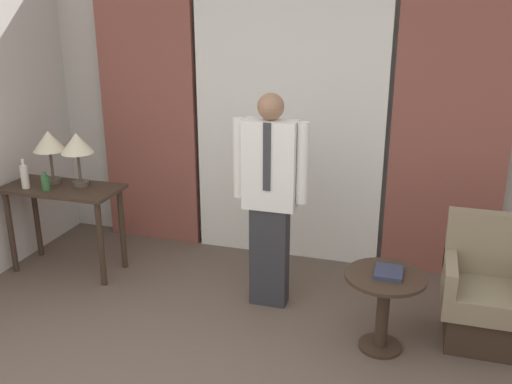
{
  "coord_description": "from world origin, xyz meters",
  "views": [
    {
      "loc": [
        1.16,
        -2.0,
        2.34
      ],
      "look_at": [
        0.03,
        1.77,
        0.98
      ],
      "focal_mm": 40.0,
      "sensor_mm": 36.0,
      "label": 1
    }
  ],
  "objects_px": {
    "table_lamp_right": "(77,145)",
    "side_table": "(384,299)",
    "table_lamp_left": "(49,143)",
    "bottle_near_edge": "(46,182)",
    "person": "(270,194)",
    "desk": "(64,203)",
    "bottle_by_lamp": "(25,176)",
    "book": "(389,272)",
    "armchair": "(486,297)"
  },
  "relations": [
    {
      "from": "book",
      "to": "table_lamp_left",
      "type": "bearing_deg",
      "value": 170.32
    },
    {
      "from": "table_lamp_right",
      "to": "side_table",
      "type": "relative_size",
      "value": 0.82
    },
    {
      "from": "desk",
      "to": "table_lamp_right",
      "type": "xyz_separation_m",
      "value": [
        0.14,
        0.08,
        0.51
      ]
    },
    {
      "from": "table_lamp_left",
      "to": "person",
      "type": "bearing_deg",
      "value": -3.75
    },
    {
      "from": "table_lamp_left",
      "to": "side_table",
      "type": "bearing_deg",
      "value": -9.99
    },
    {
      "from": "desk",
      "to": "armchair",
      "type": "xyz_separation_m",
      "value": [
        3.47,
        -0.12,
        -0.29
      ]
    },
    {
      "from": "table_lamp_left",
      "to": "side_table",
      "type": "relative_size",
      "value": 0.82
    },
    {
      "from": "bottle_by_lamp",
      "to": "bottle_near_edge",
      "type": "bearing_deg",
      "value": 1.05
    },
    {
      "from": "table_lamp_left",
      "to": "bottle_near_edge",
      "type": "height_order",
      "value": "table_lamp_left"
    },
    {
      "from": "person",
      "to": "side_table",
      "type": "xyz_separation_m",
      "value": [
        0.92,
        -0.38,
        -0.54
      ]
    },
    {
      "from": "desk",
      "to": "table_lamp_left",
      "type": "bearing_deg",
      "value": 149.9
    },
    {
      "from": "bottle_near_edge",
      "to": "bottle_by_lamp",
      "type": "height_order",
      "value": "bottle_by_lamp"
    },
    {
      "from": "desk",
      "to": "armchair",
      "type": "distance_m",
      "value": 3.49
    },
    {
      "from": "bottle_by_lamp",
      "to": "book",
      "type": "relative_size",
      "value": 1.17
    },
    {
      "from": "person",
      "to": "table_lamp_right",
      "type": "bearing_deg",
      "value": 175.66
    },
    {
      "from": "bottle_near_edge",
      "to": "book",
      "type": "bearing_deg",
      "value": -6.14
    },
    {
      "from": "armchair",
      "to": "side_table",
      "type": "distance_m",
      "value": 0.75
    },
    {
      "from": "table_lamp_right",
      "to": "person",
      "type": "distance_m",
      "value": 1.75
    },
    {
      "from": "book",
      "to": "table_lamp_right",
      "type": "bearing_deg",
      "value": 169.34
    },
    {
      "from": "desk",
      "to": "table_lamp_right",
      "type": "bearing_deg",
      "value": 30.1
    },
    {
      "from": "desk",
      "to": "side_table",
      "type": "distance_m",
      "value": 2.83
    },
    {
      "from": "table_lamp_right",
      "to": "armchair",
      "type": "xyz_separation_m",
      "value": [
        3.34,
        -0.2,
        -0.8
      ]
    },
    {
      "from": "armchair",
      "to": "book",
      "type": "relative_size",
      "value": 4.13
    },
    {
      "from": "bottle_near_edge",
      "to": "person",
      "type": "relative_size",
      "value": 0.1
    },
    {
      "from": "bottle_near_edge",
      "to": "bottle_by_lamp",
      "type": "distance_m",
      "value": 0.2
    },
    {
      "from": "book",
      "to": "side_table",
      "type": "bearing_deg",
      "value": -143.59
    },
    {
      "from": "bottle_near_edge",
      "to": "table_lamp_right",
      "type": "bearing_deg",
      "value": 42.41
    },
    {
      "from": "person",
      "to": "book",
      "type": "height_order",
      "value": "person"
    },
    {
      "from": "desk",
      "to": "person",
      "type": "height_order",
      "value": "person"
    },
    {
      "from": "table_lamp_right",
      "to": "bottle_by_lamp",
      "type": "height_order",
      "value": "table_lamp_right"
    },
    {
      "from": "table_lamp_left",
      "to": "person",
      "type": "xyz_separation_m",
      "value": [
        2.01,
        -0.13,
        -0.22
      ]
    },
    {
      "from": "table_lamp_left",
      "to": "person",
      "type": "distance_m",
      "value": 2.03
    },
    {
      "from": "table_lamp_left",
      "to": "armchair",
      "type": "distance_m",
      "value": 3.71
    },
    {
      "from": "table_lamp_right",
      "to": "book",
      "type": "bearing_deg",
      "value": -10.66
    },
    {
      "from": "side_table",
      "to": "bottle_near_edge",
      "type": "bearing_deg",
      "value": 173.57
    },
    {
      "from": "desk",
      "to": "person",
      "type": "bearing_deg",
      "value": -1.58
    },
    {
      "from": "bottle_near_edge",
      "to": "armchair",
      "type": "relative_size",
      "value": 0.18
    },
    {
      "from": "desk",
      "to": "side_table",
      "type": "relative_size",
      "value": 1.79
    },
    {
      "from": "desk",
      "to": "armchair",
      "type": "bearing_deg",
      "value": -2.04
    },
    {
      "from": "desk",
      "to": "table_lamp_left",
      "type": "xyz_separation_m",
      "value": [
        -0.14,
        0.08,
        0.51
      ]
    },
    {
      "from": "desk",
      "to": "table_lamp_left",
      "type": "distance_m",
      "value": 0.53
    },
    {
      "from": "person",
      "to": "book",
      "type": "bearing_deg",
      "value": -21.68
    },
    {
      "from": "bottle_near_edge",
      "to": "bottle_by_lamp",
      "type": "xyz_separation_m",
      "value": [
        -0.2,
        -0.0,
        0.04
      ]
    },
    {
      "from": "desk",
      "to": "side_table",
      "type": "xyz_separation_m",
      "value": [
        2.79,
        -0.44,
        -0.25
      ]
    },
    {
      "from": "table_lamp_left",
      "to": "book",
      "type": "relative_size",
      "value": 2.13
    },
    {
      "from": "bottle_by_lamp",
      "to": "book",
      "type": "height_order",
      "value": "bottle_by_lamp"
    },
    {
      "from": "bottle_by_lamp",
      "to": "armchair",
      "type": "distance_m",
      "value": 3.79
    },
    {
      "from": "table_lamp_left",
      "to": "book",
      "type": "distance_m",
      "value": 3.04
    },
    {
      "from": "table_lamp_right",
      "to": "side_table",
      "type": "distance_m",
      "value": 2.81
    },
    {
      "from": "desk",
      "to": "person",
      "type": "relative_size",
      "value": 0.6
    }
  ]
}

